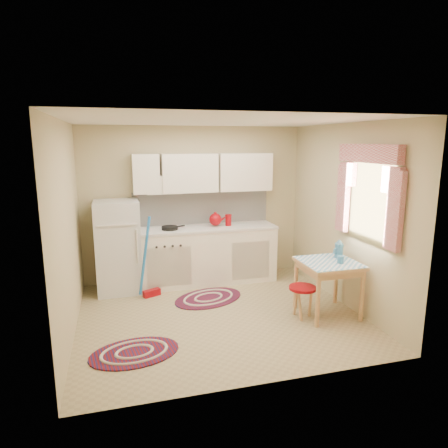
{
  "coord_description": "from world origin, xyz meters",
  "views": [
    {
      "loc": [
        -1.25,
        -4.78,
        2.26
      ],
      "look_at": [
        0.13,
        0.25,
        1.18
      ],
      "focal_mm": 32.0,
      "sensor_mm": 36.0,
      "label": 1
    }
  ],
  "objects_px": {
    "base_cabinets": "(206,256)",
    "table": "(328,288)",
    "fridge": "(118,247)",
    "stool": "(302,302)"
  },
  "relations": [
    {
      "from": "base_cabinets",
      "to": "stool",
      "type": "distance_m",
      "value": 1.9
    },
    {
      "from": "table",
      "to": "stool",
      "type": "height_order",
      "value": "table"
    },
    {
      "from": "base_cabinets",
      "to": "table",
      "type": "relative_size",
      "value": 3.12
    },
    {
      "from": "fridge",
      "to": "table",
      "type": "distance_m",
      "value": 3.1
    },
    {
      "from": "table",
      "to": "fridge",
      "type": "bearing_deg",
      "value": 148.78
    },
    {
      "from": "fridge",
      "to": "table",
      "type": "xyz_separation_m",
      "value": [
        2.63,
        -1.6,
        -0.34
      ]
    },
    {
      "from": "stool",
      "to": "fridge",
      "type": "bearing_deg",
      "value": 144.79
    },
    {
      "from": "fridge",
      "to": "base_cabinets",
      "type": "relative_size",
      "value": 0.62
    },
    {
      "from": "base_cabinets",
      "to": "fridge",
      "type": "bearing_deg",
      "value": -177.89
    },
    {
      "from": "base_cabinets",
      "to": "table",
      "type": "distance_m",
      "value": 2.08
    }
  ]
}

